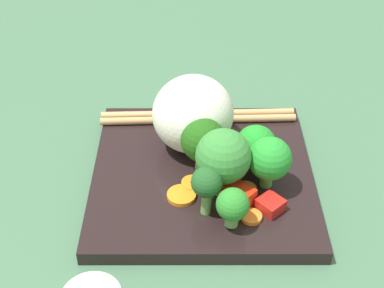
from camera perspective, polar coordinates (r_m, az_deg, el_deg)
ground_plane at (r=61.56cm, az=1.04°, el=-4.43°), size 110.00×110.00×2.00cm
square_plate at (r=60.38cm, az=1.06°, el=-3.20°), size 24.16×24.16×1.53cm
rice_mound at (r=60.86cm, az=0.10°, el=3.08°), size 10.82×11.12×8.31cm
broccoli_floret_0 at (r=54.60cm, az=3.18°, el=-1.36°), size 5.50×5.50×7.36cm
broccoli_floret_1 at (r=53.13cm, az=1.22°, el=-4.05°), size 3.03×3.03×5.19cm
broccoli_floret_2 at (r=55.95cm, az=7.86°, el=-1.54°), size 4.39×4.39×6.08cm
broccoli_floret_3 at (r=52.37cm, az=4.14°, el=-6.23°), size 3.16×3.16×4.43cm
broccoli_floret_4 at (r=57.18cm, az=0.79°, el=0.16°), size 4.62×4.62×6.50cm
broccoli_floret_5 at (r=58.83cm, az=6.41°, el=0.07°), size 4.29×4.29×5.35cm
carrot_slice_0 at (r=57.22cm, az=5.50°, el=-4.70°), size 2.69×2.69×0.74cm
carrot_slice_1 at (r=59.09cm, az=3.19°, el=-2.99°), size 3.46×3.46×0.61cm
carrot_slice_2 at (r=54.84cm, az=6.02°, el=-7.33°), size 2.86×2.86×0.41cm
carrot_slice_3 at (r=57.86cm, az=0.06°, el=-4.05°), size 3.14×3.14×0.53cm
carrot_slice_4 at (r=60.74cm, az=2.56°, el=-1.58°), size 3.39×3.39×0.67cm
carrot_slice_5 at (r=56.65cm, az=-1.07°, el=-5.22°), size 3.66×3.66×0.45cm
pepper_chunk_0 at (r=55.44cm, az=4.64°, el=-5.48°), size 3.85×3.84×1.97cm
pepper_chunk_2 at (r=55.63cm, az=7.95°, el=-6.11°), size 3.17×3.17×1.25cm
chopstick_pair at (r=66.83cm, az=0.27°, el=2.78°), size 23.01×2.27×0.88cm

